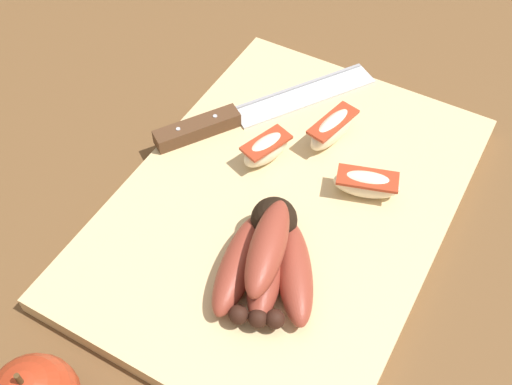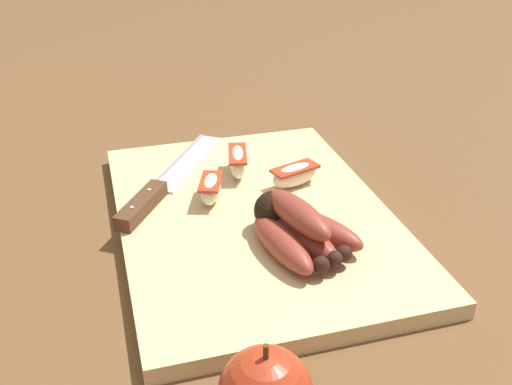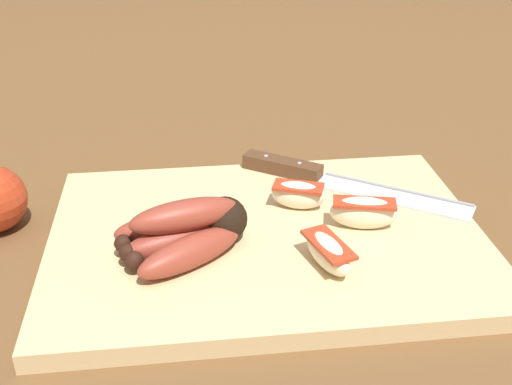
# 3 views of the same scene
# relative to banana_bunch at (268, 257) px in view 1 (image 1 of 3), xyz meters

# --- Properties ---
(ground_plane) EXTENTS (6.00, 6.00, 0.00)m
(ground_plane) POSITION_rel_banana_bunch_xyz_m (-0.07, -0.01, -0.04)
(ground_plane) COLOR brown
(cutting_board) EXTENTS (0.45, 0.32, 0.02)m
(cutting_board) POSITION_rel_banana_bunch_xyz_m (-0.08, -0.03, -0.03)
(cutting_board) COLOR #DBBC84
(cutting_board) RESTS_ON ground_plane
(banana_bunch) EXTENTS (0.14, 0.12, 0.06)m
(banana_bunch) POSITION_rel_banana_bunch_xyz_m (0.00, 0.00, 0.00)
(banana_bunch) COLOR black
(banana_bunch) RESTS_ON cutting_board
(chefs_knife) EXTENTS (0.25, 0.18, 0.02)m
(chefs_knife) POSITION_rel_banana_bunch_xyz_m (-0.16, -0.13, -0.02)
(chefs_knife) COLOR silver
(chefs_knife) RESTS_ON cutting_board
(apple_wedge_near) EXTENTS (0.07, 0.04, 0.04)m
(apple_wedge_near) POSITION_rel_banana_bunch_xyz_m (-0.18, -0.02, -0.00)
(apple_wedge_near) COLOR #F4E5C1
(apple_wedge_near) RESTS_ON cutting_board
(apple_wedge_middle) EXTENTS (0.06, 0.04, 0.03)m
(apple_wedge_middle) POSITION_rel_banana_bunch_xyz_m (-0.12, -0.07, -0.00)
(apple_wedge_middle) COLOR #F4E5C1
(apple_wedge_middle) RESTS_ON cutting_board
(apple_wedge_far) EXTENTS (0.05, 0.07, 0.03)m
(apple_wedge_far) POSITION_rel_banana_bunch_xyz_m (-0.13, 0.04, -0.01)
(apple_wedge_far) COLOR #F4E5C1
(apple_wedge_far) RESTS_ON cutting_board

